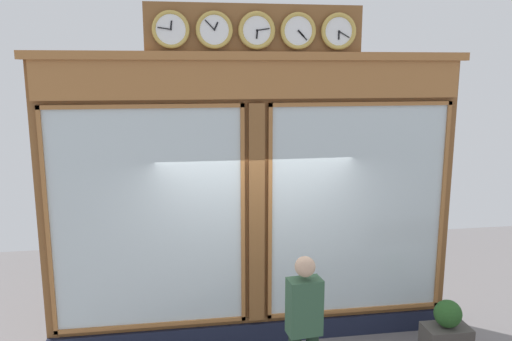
{
  "coord_description": "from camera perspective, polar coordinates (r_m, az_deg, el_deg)",
  "views": [
    {
      "loc": [
        0.99,
        6.27,
        3.61
      ],
      "look_at": [
        0.0,
        0.0,
        2.36
      ],
      "focal_mm": 36.02,
      "sensor_mm": 36.0,
      "label": 1
    }
  ],
  "objects": [
    {
      "name": "planter_shrub",
      "position": [
        6.99,
        20.53,
        -14.67
      ],
      "size": [
        0.34,
        0.34,
        0.34
      ],
      "primitive_type": "sphere",
      "color": "#285623",
      "rests_on": "planter_box"
    },
    {
      "name": "shop_facade",
      "position": [
        6.68,
        -0.16,
        -3.21
      ],
      "size": [
        5.45,
        0.42,
        4.38
      ],
      "color": "brown",
      "rests_on": "ground_plane"
    },
    {
      "name": "pedestrian",
      "position": [
        5.76,
        5.35,
        -16.59
      ],
      "size": [
        0.38,
        0.26,
        1.69
      ],
      "color": "#1C2F21",
      "rests_on": "ground_plane"
    }
  ]
}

